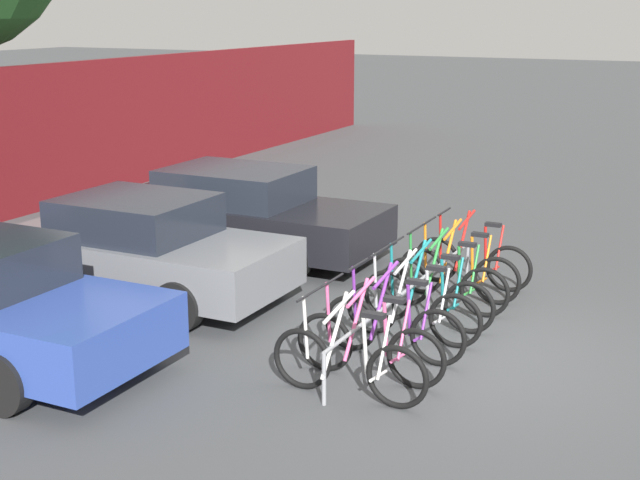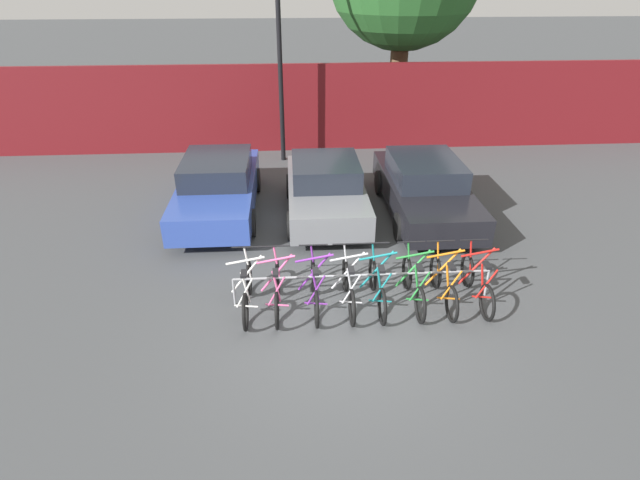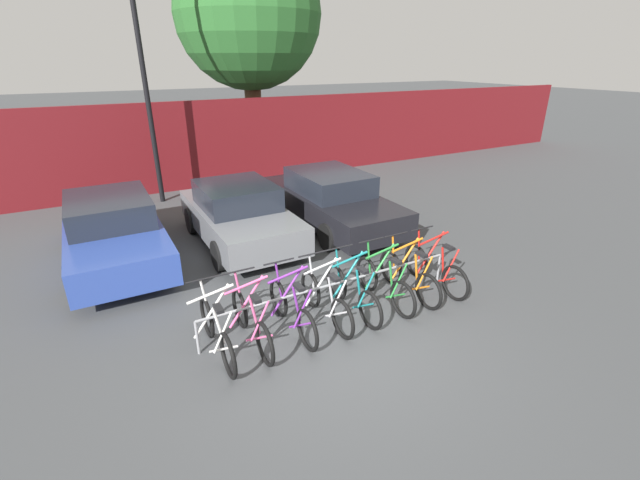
% 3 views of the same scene
% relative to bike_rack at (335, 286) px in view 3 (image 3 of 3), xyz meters
% --- Properties ---
extents(ground_plane, '(120.00, 120.00, 0.00)m').
position_rel_bike_rack_xyz_m(ground_plane, '(-0.37, -0.68, -0.50)').
color(ground_plane, '#424447').
extents(hoarding_wall, '(36.00, 0.16, 2.79)m').
position_rel_bike_rack_xyz_m(hoarding_wall, '(-0.37, 8.82, 0.90)').
color(hoarding_wall, maroon).
rests_on(hoarding_wall, ground).
extents(bike_rack, '(4.70, 0.04, 0.57)m').
position_rel_bike_rack_xyz_m(bike_rack, '(0.00, 0.00, 0.00)').
color(bike_rack, gray).
rests_on(bike_rack, ground).
extents(bicycle_white, '(0.68, 1.71, 1.05)m').
position_rel_bike_rack_xyz_m(bicycle_white, '(-2.08, -0.15, -0.12)').
color(bicycle_white, black).
rests_on(bicycle_white, ground).
extents(bicycle_pink, '(0.68, 1.71, 1.05)m').
position_rel_bike_rack_xyz_m(bicycle_pink, '(-1.55, -0.15, -0.12)').
color(bicycle_pink, black).
rests_on(bicycle_pink, ground).
extents(bicycle_purple, '(0.68, 1.71, 1.05)m').
position_rel_bike_rack_xyz_m(bicycle_purple, '(-0.88, -0.15, -0.12)').
color(bicycle_purple, black).
rests_on(bicycle_purple, ground).
extents(bicycle_silver, '(0.68, 1.71, 1.05)m').
position_rel_bike_rack_xyz_m(bicycle_silver, '(-0.27, -0.15, -0.12)').
color(bicycle_silver, black).
rests_on(bicycle_silver, ground).
extents(bicycle_teal, '(0.68, 1.71, 1.05)m').
position_rel_bike_rack_xyz_m(bicycle_teal, '(0.25, -0.15, -0.12)').
color(bicycle_teal, black).
rests_on(bicycle_teal, ground).
extents(bicycle_green, '(0.68, 1.71, 1.05)m').
position_rel_bike_rack_xyz_m(bicycle_green, '(0.91, -0.15, -0.12)').
color(bicycle_green, black).
rests_on(bicycle_green, ground).
extents(bicycle_orange, '(0.68, 1.71, 1.05)m').
position_rel_bike_rack_xyz_m(bicycle_orange, '(1.46, -0.15, -0.12)').
color(bicycle_orange, black).
rests_on(bicycle_orange, ground).
extents(bicycle_red, '(0.68, 1.71, 1.05)m').
position_rel_bike_rack_xyz_m(bicycle_red, '(2.08, -0.15, -0.12)').
color(bicycle_red, black).
rests_on(bicycle_red, ground).
extents(car_blue, '(1.91, 4.53, 1.40)m').
position_rel_bike_rack_xyz_m(car_blue, '(-3.04, 4.03, 0.19)').
color(car_blue, '#2D479E').
rests_on(car_blue, ground).
extents(car_grey, '(1.91, 4.00, 1.40)m').
position_rel_bike_rack_xyz_m(car_grey, '(-0.40, 3.68, 0.19)').
color(car_grey, slate).
rests_on(car_grey, ground).
extents(car_black, '(1.91, 4.56, 1.40)m').
position_rel_bike_rack_xyz_m(car_black, '(2.03, 3.63, 0.20)').
color(car_black, black).
rests_on(car_black, ground).
extents(lamp_post, '(0.24, 0.44, 7.62)m').
position_rel_bike_rack_xyz_m(lamp_post, '(-1.44, 7.83, 3.68)').
color(lamp_post, black).
rests_on(lamp_post, ground).
extents(tree_behind_hoarding, '(5.14, 5.14, 8.01)m').
position_rel_bike_rack_xyz_m(tree_behind_hoarding, '(2.69, 10.62, 4.91)').
color(tree_behind_hoarding, brown).
rests_on(tree_behind_hoarding, ground).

